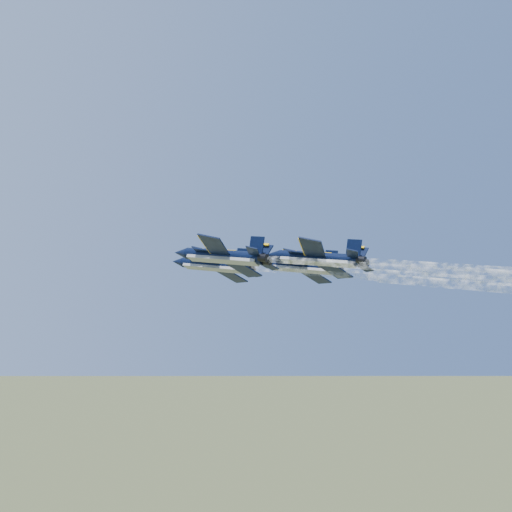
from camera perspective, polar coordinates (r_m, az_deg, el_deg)
jet_lead at (r=106.48m, az=-3.87°, el=-0.81°), size 12.17×17.58×5.69m
jet_left at (r=91.38m, az=-3.08°, el=-0.03°), size 12.17×17.58×5.69m
jet_right at (r=109.39m, az=3.86°, el=-0.94°), size 12.17×17.58×5.69m
jet_slot at (r=94.93m, az=5.38°, el=-0.22°), size 12.17×17.58×5.69m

